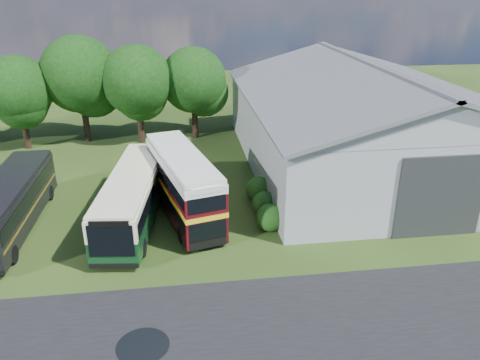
{
  "coord_description": "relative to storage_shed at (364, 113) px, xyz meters",
  "views": [
    {
      "loc": [
        0.46,
        -18.36,
        13.87
      ],
      "look_at": [
        4.03,
        8.0,
        2.46
      ],
      "focal_mm": 35.0,
      "sensor_mm": 36.0,
      "label": 1
    }
  ],
  "objects": [
    {
      "name": "ground",
      "position": [
        -15.0,
        -15.98,
        -4.17
      ],
      "size": [
        120.0,
        120.0,
        0.0
      ],
      "primitive_type": "plane",
      "color": "#1F3711",
      "rests_on": "ground"
    },
    {
      "name": "asphalt_road",
      "position": [
        -12.0,
        -18.98,
        -4.17
      ],
      "size": [
        60.0,
        8.0,
        0.02
      ],
      "primitive_type": "cube",
      "color": "black",
      "rests_on": "ground"
    },
    {
      "name": "puddle",
      "position": [
        -16.5,
        -18.98,
        -4.17
      ],
      "size": [
        2.2,
        2.2,
        0.01
      ],
      "primitive_type": "cylinder",
      "color": "black",
      "rests_on": "ground"
    },
    {
      "name": "storage_shed",
      "position": [
        0.0,
        0.0,
        0.0
      ],
      "size": [
        18.8,
        24.8,
        8.15
      ],
      "color": "gray",
      "rests_on": "ground"
    },
    {
      "name": "tree_left_b",
      "position": [
        -28.0,
        7.52,
        1.09
      ],
      "size": [
        5.78,
        5.78,
        8.16
      ],
      "color": "black",
      "rests_on": "ground"
    },
    {
      "name": "tree_mid",
      "position": [
        -23.0,
        8.82,
        2.02
      ],
      "size": [
        6.8,
        6.8,
        9.6
      ],
      "color": "black",
      "rests_on": "ground"
    },
    {
      "name": "tree_right_a",
      "position": [
        -18.0,
        7.82,
        1.52
      ],
      "size": [
        6.26,
        6.26,
        8.83
      ],
      "color": "black",
      "rests_on": "ground"
    },
    {
      "name": "tree_right_b",
      "position": [
        -13.0,
        8.62,
        1.27
      ],
      "size": [
        5.98,
        5.98,
        8.45
      ],
      "color": "black",
      "rests_on": "ground"
    },
    {
      "name": "shrub_front",
      "position": [
        -9.4,
        -9.98,
        -4.17
      ],
      "size": [
        1.7,
        1.7,
        1.7
      ],
      "primitive_type": "sphere",
      "color": "#194714",
      "rests_on": "ground"
    },
    {
      "name": "shrub_mid",
      "position": [
        -9.4,
        -7.98,
        -4.17
      ],
      "size": [
        1.6,
        1.6,
        1.6
      ],
      "primitive_type": "sphere",
      "color": "#194714",
      "rests_on": "ground"
    },
    {
      "name": "shrub_back",
      "position": [
        -9.4,
        -5.98,
        -4.17
      ],
      "size": [
        1.8,
        1.8,
        1.8
      ],
      "primitive_type": "sphere",
      "color": "#194714",
      "rests_on": "ground"
    },
    {
      "name": "bus_green_single",
      "position": [
        -17.54,
        -7.85,
        -2.48
      ],
      "size": [
        3.98,
        11.7,
        3.16
      ],
      "rotation": [
        0.0,
        0.0,
        -0.12
      ],
      "color": "black",
      "rests_on": "ground"
    },
    {
      "name": "bus_maroon_double",
      "position": [
        -14.47,
        -7.44,
        -2.09
      ],
      "size": [
        4.78,
        9.98,
        4.16
      ],
      "rotation": [
        0.0,
        0.0,
        0.25
      ],
      "color": "black",
      "rests_on": "ground"
    },
    {
      "name": "bus_dark_single",
      "position": [
        -24.71,
        -7.86,
        -2.53
      ],
      "size": [
        2.72,
        11.17,
        3.07
      ],
      "rotation": [
        0.0,
        0.0,
        -0.01
      ],
      "color": "black",
      "rests_on": "ground"
    }
  ]
}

